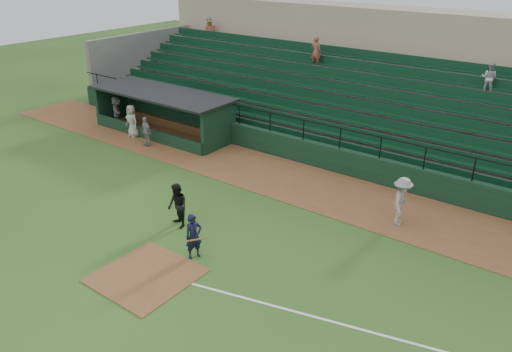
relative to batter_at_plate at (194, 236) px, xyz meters
The scene contains 12 objects.
ground 1.24m from the batter_at_plate, 123.40° to the right, with size 90.00×90.00×0.00m, color #31591C.
warning_track 7.29m from the batter_at_plate, 94.05° to the left, with size 40.00×4.00×0.03m, color brown.
home_plate_dirt 2.02m from the batter_at_plate, 106.06° to the right, with size 3.00×3.00×0.03m, color brown.
foul_line 7.55m from the batter_at_plate, ahead, with size 18.00×0.09×0.01m, color white.
stadium_structure 15.76m from the batter_at_plate, 91.87° to the left, with size 38.00×13.08×6.40m.
dugout 13.52m from the batter_at_plate, 139.43° to the left, with size 8.90×3.20×2.42m.
batter_at_plate is the anchor object (origin of this frame).
umpire 2.27m from the batter_at_plate, 148.88° to the left, with size 0.86×0.67×1.76m, color black.
runner 7.98m from the batter_at_plate, 53.13° to the left, with size 1.25×0.72×1.94m, color #9D9792.
dugout_player_a 11.35m from the batter_at_plate, 146.21° to the left, with size 0.94×0.39×1.61m, color #9C9792.
dugout_player_b 13.01m from the batter_at_plate, 148.55° to the left, with size 0.90×0.59×1.84m, color #ACA7A1.
dugout_player_c 15.53m from the batter_at_plate, 150.38° to the left, with size 1.62×0.52×1.75m, color gray.
Camera 1 is at (11.00, -9.69, 9.77)m, focal length 35.18 mm.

